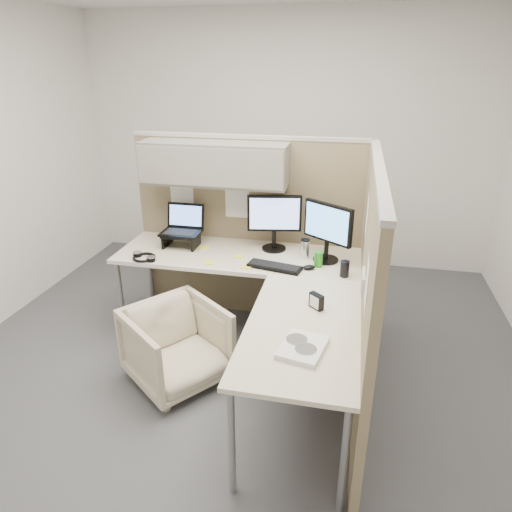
% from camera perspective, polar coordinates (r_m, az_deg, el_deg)
% --- Properties ---
extents(ground, '(4.50, 4.50, 0.00)m').
position_cam_1_polar(ground, '(3.62, -2.45, -13.90)').
color(ground, '#45454B').
rests_on(ground, ground).
extents(partition_back, '(2.00, 0.36, 1.63)m').
position_cam_1_polar(partition_back, '(3.90, -2.77, 7.02)').
color(partition_back, '#877658').
rests_on(partition_back, ground).
extents(partition_right, '(0.07, 2.03, 1.63)m').
position_cam_1_polar(partition_right, '(3.05, 13.61, -4.10)').
color(partition_right, '#877658').
rests_on(partition_right, ground).
extents(desk, '(2.00, 1.98, 0.73)m').
position_cam_1_polar(desk, '(3.33, -0.03, -3.43)').
color(desk, beige).
rests_on(desk, ground).
extents(office_chair, '(0.84, 0.85, 0.64)m').
position_cam_1_polar(office_chair, '(3.38, -9.89, -10.61)').
color(office_chair, beige).
rests_on(office_chair, ground).
extents(monitor_left, '(0.44, 0.20, 0.47)m').
position_cam_1_polar(monitor_left, '(3.73, 2.31, 4.76)').
color(monitor_left, black).
rests_on(monitor_left, desk).
extents(monitor_right, '(0.38, 0.28, 0.47)m').
position_cam_1_polar(monitor_right, '(3.54, 8.94, 3.51)').
color(monitor_right, black).
rests_on(monitor_right, desk).
extents(laptop_station, '(0.33, 0.28, 0.34)m').
position_cam_1_polar(laptop_station, '(3.91, -9.22, 3.14)').
color(laptop_station, black).
rests_on(laptop_station, desk).
extents(keyboard, '(0.43, 0.22, 0.02)m').
position_cam_1_polar(keyboard, '(3.47, 2.34, -1.35)').
color(keyboard, black).
rests_on(keyboard, desk).
extents(mouse, '(0.11, 0.09, 0.03)m').
position_cam_1_polar(mouse, '(3.47, 6.65, -1.41)').
color(mouse, black).
rests_on(mouse, desk).
extents(travel_mug, '(0.07, 0.07, 0.15)m').
position_cam_1_polar(travel_mug, '(3.65, 6.15, 0.95)').
color(travel_mug, silver).
rests_on(travel_mug, desk).
extents(soda_can_green, '(0.07, 0.07, 0.12)m').
position_cam_1_polar(soda_can_green, '(3.38, 11.02, -1.59)').
color(soda_can_green, black).
rests_on(soda_can_green, desk).
extents(soda_can_silver, '(0.07, 0.07, 0.12)m').
position_cam_1_polar(soda_can_silver, '(3.51, 7.80, -0.39)').
color(soda_can_silver, '#268C1E').
rests_on(soda_can_silver, desk).
extents(sticky_note_a, '(0.09, 0.09, 0.01)m').
position_cam_1_polar(sticky_note_a, '(3.58, -5.94, -0.81)').
color(sticky_note_a, yellow).
rests_on(sticky_note_a, desk).
extents(sticky_note_d, '(0.08, 0.08, 0.01)m').
position_cam_1_polar(sticky_note_d, '(3.67, -2.15, -0.05)').
color(sticky_note_d, yellow).
rests_on(sticky_note_d, desk).
extents(sticky_note_b, '(0.09, 0.09, 0.01)m').
position_cam_1_polar(sticky_note_b, '(3.48, -1.19, -1.36)').
color(sticky_note_b, yellow).
rests_on(sticky_note_b, desk).
extents(sticky_note_c, '(0.10, 0.10, 0.01)m').
position_cam_1_polar(sticky_note_c, '(3.87, -6.44, 1.09)').
color(sticky_note_c, yellow).
rests_on(sticky_note_c, desk).
extents(headphones, '(0.24, 0.24, 0.03)m').
position_cam_1_polar(headphones, '(3.74, -13.82, -0.14)').
color(headphones, black).
rests_on(headphones, desk).
extents(paper_stack, '(0.28, 0.33, 0.03)m').
position_cam_1_polar(paper_stack, '(2.54, 5.85, -11.33)').
color(paper_stack, white).
rests_on(paper_stack, desk).
extents(desk_clock, '(0.10, 0.10, 0.10)m').
position_cam_1_polar(desk_clock, '(2.93, 7.54, -5.63)').
color(desk_clock, black).
rests_on(desk_clock, desk).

